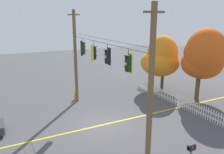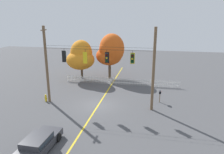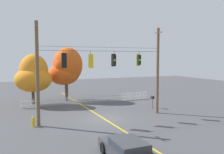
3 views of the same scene
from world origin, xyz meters
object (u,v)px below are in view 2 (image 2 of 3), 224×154
traffic_signal_eastbound_side (107,58)px  roadside_mailbox (160,93)px  traffic_signal_southbound_primary (132,58)px  autumn_maple_near_fence (81,57)px  traffic_signal_northbound_secondary (85,58)px  autumn_maple_mid (111,51)px  parked_car (38,143)px  fire_hydrant (46,98)px  traffic_signal_northbound_primary (64,56)px

traffic_signal_eastbound_side → roadside_mailbox: traffic_signal_eastbound_side is taller
traffic_signal_southbound_primary → roadside_mailbox: traffic_signal_southbound_primary is taller
autumn_maple_near_fence → roadside_mailbox: autumn_maple_near_fence is taller
traffic_signal_northbound_secondary → autumn_maple_mid: bearing=87.7°
parked_car → autumn_maple_mid: bearing=86.1°
autumn_maple_mid → traffic_signal_southbound_primary: bearing=-67.9°
roadside_mailbox → autumn_maple_mid: bearing=130.3°
traffic_signal_southbound_primary → fire_hydrant: size_ratio=1.65×
autumn_maple_mid → fire_hydrant: size_ratio=8.31×
traffic_signal_northbound_secondary → fire_hydrant: size_ratio=1.80×
roadside_mailbox → traffic_signal_northbound_primary: bearing=-168.0°
traffic_signal_eastbound_side → fire_hydrant: (-7.12, -0.06, -4.89)m
parked_car → traffic_signal_northbound_primary: bearing=99.2°
fire_hydrant → roadside_mailbox: bearing=9.8°
autumn_maple_near_fence → parked_car: 18.54m
traffic_signal_northbound_secondary → parked_car: bearing=-95.9°
traffic_signal_northbound_secondary → traffic_signal_eastbound_side: (2.26, 0.02, 0.07)m
traffic_signal_northbound_primary → fire_hydrant: size_ratio=1.74×
autumn_maple_mid → fire_hydrant: autumn_maple_mid is taller
traffic_signal_southbound_primary → autumn_maple_near_fence: size_ratio=0.23×
roadside_mailbox → traffic_signal_northbound_secondary: bearing=-164.6°
traffic_signal_northbound_secondary → roadside_mailbox: size_ratio=1.09×
parked_car → roadside_mailbox: bearing=51.3°
autumn_maple_near_fence → autumn_maple_mid: (4.24, 1.52, 0.77)m
traffic_signal_eastbound_side → traffic_signal_southbound_primary: (2.59, -0.00, 0.02)m
traffic_signal_eastbound_side → fire_hydrant: bearing=-179.5°
traffic_signal_northbound_primary → autumn_maple_mid: 11.27m
fire_hydrant → traffic_signal_eastbound_side: bearing=0.5°
traffic_signal_northbound_primary → fire_hydrant: 5.51m
traffic_signal_northbound_secondary → roadside_mailbox: traffic_signal_northbound_secondary is taller
fire_hydrant → roadside_mailbox: size_ratio=0.61×
autumn_maple_near_fence → fire_hydrant: 9.92m
traffic_signal_northbound_primary → fire_hydrant: bearing=-179.2°
traffic_signal_northbound_secondary → autumn_maple_mid: size_ratio=0.22×
parked_car → traffic_signal_southbound_primary: bearing=56.7°
fire_hydrant → autumn_maple_mid: bearing=64.1°
fire_hydrant → roadside_mailbox: 12.89m
roadside_mailbox → traffic_signal_southbound_primary: bearing=-144.2°
autumn_maple_near_fence → fire_hydrant: size_ratio=7.22×
autumn_maple_mid → roadside_mailbox: size_ratio=5.04×
traffic_signal_eastbound_side → parked_car: traffic_signal_eastbound_side is taller
traffic_signal_northbound_primary → traffic_signal_eastbound_side: size_ratio=1.04×
autumn_maple_mid → roadside_mailbox: autumn_maple_mid is taller
traffic_signal_northbound_secondary → traffic_signal_southbound_primary: same height
autumn_maple_mid → roadside_mailbox: 11.84m
parked_car → autumn_maple_near_fence: bearing=99.1°
autumn_maple_mid → autumn_maple_near_fence: bearing=-160.3°
traffic_signal_northbound_primary → traffic_signal_eastbound_side: (4.58, 0.02, 0.00)m
traffic_signal_northbound_primary → roadside_mailbox: bearing=12.0°
traffic_signal_eastbound_side → fire_hydrant: traffic_signal_eastbound_side is taller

